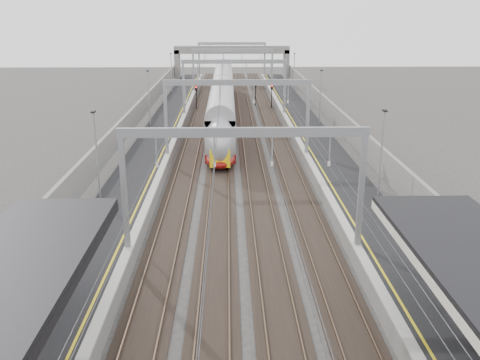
{
  "coord_description": "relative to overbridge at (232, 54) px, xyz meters",
  "views": [
    {
      "loc": [
        -0.77,
        -4.83,
        13.29
      ],
      "look_at": [
        0.0,
        29.73,
        2.33
      ],
      "focal_mm": 40.0,
      "sensor_mm": 36.0,
      "label": 1
    }
  ],
  "objects": [
    {
      "name": "platform_left",
      "position": [
        -8.0,
        -55.0,
        -4.81
      ],
      "size": [
        4.0,
        120.0,
        1.0
      ],
      "primitive_type": "cube",
      "color": "black",
      "rests_on": "ground"
    },
    {
      "name": "wall_right",
      "position": [
        11.2,
        -55.0,
        -3.71
      ],
      "size": [
        0.3,
        120.0,
        3.2
      ],
      "primitive_type": "cube",
      "color": "slate",
      "rests_on": "ground"
    },
    {
      "name": "tracks",
      "position": [
        0.0,
        -55.0,
        -5.26
      ],
      "size": [
        11.4,
        140.0,
        0.2
      ],
      "color": "black",
      "rests_on": "ground"
    },
    {
      "name": "signal_red_far",
      "position": [
        5.4,
        -29.26,
        -2.89
      ],
      "size": [
        0.32,
        0.32,
        3.48
      ],
      "color": "black",
      "rests_on": "ground"
    },
    {
      "name": "wall_left",
      "position": [
        -11.2,
        -55.0,
        -3.71
      ],
      "size": [
        0.3,
        120.0,
        3.2
      ],
      "primitive_type": "cube",
      "color": "slate",
      "rests_on": "ground"
    },
    {
      "name": "signal_green",
      "position": [
        -5.2,
        -30.48,
        -2.89
      ],
      "size": [
        0.32,
        0.32,
        3.48
      ],
      "color": "black",
      "rests_on": "ground"
    },
    {
      "name": "platform_right",
      "position": [
        8.0,
        -55.0,
        -4.81
      ],
      "size": [
        4.0,
        120.0,
        1.0
      ],
      "primitive_type": "cube",
      "color": "black",
      "rests_on": "ground"
    },
    {
      "name": "overbridge",
      "position": [
        0.0,
        0.0,
        0.0
      ],
      "size": [
        22.0,
        2.2,
        6.9
      ],
      "color": "slate",
      "rests_on": "ground"
    },
    {
      "name": "train",
      "position": [
        -1.5,
        -37.69,
        -3.17
      ],
      "size": [
        2.77,
        50.48,
        4.38
      ],
      "color": "maroon",
      "rests_on": "ground"
    },
    {
      "name": "signal_red_near",
      "position": [
        3.2,
        -26.7,
        -2.89
      ],
      "size": [
        0.32,
        0.32,
        3.48
      ],
      "color": "black",
      "rests_on": "ground"
    },
    {
      "name": "overhead_line",
      "position": [
        0.0,
        -48.38,
        0.83
      ],
      "size": [
        13.0,
        140.0,
        6.6
      ],
      "color": "gray",
      "rests_on": "platform_left"
    }
  ]
}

